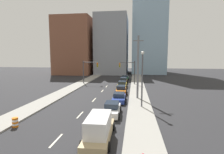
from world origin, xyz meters
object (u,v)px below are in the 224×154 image
at_px(sedan_white, 112,109).
at_px(sedan_yellow, 122,85).
at_px(traffic_signal_left, 88,69).
at_px(sedan_green, 125,78).
at_px(traffic_barrel, 15,122).
at_px(utility_pole_right_mid, 138,67).
at_px(traffic_signal_right, 130,69).
at_px(box_truck_tan, 99,128).
at_px(sedan_blue, 119,98).
at_px(street_lamp, 142,75).
at_px(sedan_orange, 121,90).
at_px(sedan_brown, 123,81).

bearing_deg(sedan_white, sedan_yellow, 89.46).
xyz_separation_m(traffic_signal_left, sedan_yellow, (8.95, -4.28, -3.10)).
relative_size(sedan_white, sedan_green, 1.03).
xyz_separation_m(traffic_barrel, sedan_green, (8.90, 35.37, 0.17)).
bearing_deg(sedan_white, utility_pole_right_mid, 68.52).
bearing_deg(sedan_yellow, utility_pole_right_mid, -71.53).
bearing_deg(traffic_signal_right, utility_pole_right_mid, -83.56).
xyz_separation_m(utility_pole_right_mid, box_truck_tan, (-3.39, -14.57, -4.20)).
bearing_deg(traffic_signal_left, box_truck_tan, -73.12).
height_order(traffic_signal_right, traffic_barrel, traffic_signal_right).
relative_size(box_truck_tan, sedan_white, 1.34).
height_order(utility_pole_right_mid, traffic_barrel, utility_pole_right_mid).
xyz_separation_m(traffic_signal_right, sedan_blue, (-1.21, -16.36, -3.15)).
xyz_separation_m(street_lamp, sedan_green, (-3.66, 27.25, -3.80)).
bearing_deg(street_lamp, sedan_yellow, 103.88).
height_order(sedan_orange, sedan_brown, sedan_brown).
distance_m(box_truck_tan, sedan_yellow, 24.61).
relative_size(street_lamp, sedan_brown, 1.70).
bearing_deg(traffic_barrel, utility_pole_right_mid, 47.19).
relative_size(sedan_white, sedan_blue, 0.98).
bearing_deg(utility_pole_right_mid, sedan_white, -110.66).
distance_m(sedan_orange, sedan_brown, 12.22).
distance_m(traffic_signal_right, sedan_green, 8.75).
distance_m(traffic_signal_right, street_lamp, 19.36).
bearing_deg(traffic_signal_left, sedan_brown, 11.45).
relative_size(sedan_brown, sedan_green, 1.03).
bearing_deg(sedan_blue, traffic_barrel, -130.77).
xyz_separation_m(box_truck_tan, sedan_green, (0.21, 36.90, -0.36)).
bearing_deg(sedan_orange, sedan_green, 88.63).
height_order(street_lamp, sedan_brown, street_lamp).
bearing_deg(traffic_barrel, traffic_signal_right, 69.06).
relative_size(sedan_blue, sedan_green, 1.05).
distance_m(sedan_blue, sedan_yellow, 12.09).
bearing_deg(street_lamp, sedan_blue, 139.01).
bearing_deg(sedan_yellow, sedan_orange, -86.83).
xyz_separation_m(utility_pole_right_mid, sedan_brown, (-3.28, 16.11, -4.50)).
bearing_deg(traffic_signal_right, traffic_signal_left, 180.00).
bearing_deg(traffic_signal_right, sedan_green, 101.06).
distance_m(box_truck_tan, sedan_orange, 18.48).
bearing_deg(sedan_blue, street_lamp, -41.65).
bearing_deg(traffic_barrel, box_truck_tan, -10.02).
height_order(utility_pole_right_mid, sedan_blue, utility_pole_right_mid).
bearing_deg(traffic_barrel, sedan_brown, 73.20).
height_order(traffic_barrel, sedan_blue, sedan_blue).
bearing_deg(street_lamp, traffic_barrel, -147.15).
height_order(traffic_signal_left, sedan_green, traffic_signal_left).
height_order(sedan_blue, sedan_brown, sedan_brown).
height_order(traffic_signal_right, utility_pole_right_mid, utility_pole_right_mid).
distance_m(sedan_white, sedan_brown, 24.40).
bearing_deg(sedan_yellow, sedan_green, 90.56).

